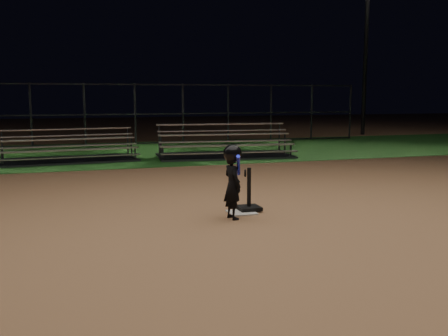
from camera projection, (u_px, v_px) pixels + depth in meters
The scene contains 9 objects.
ground at pixel (242, 213), 8.80m from camera, with size 80.00×80.00×0.00m, color #9B6B46.
grass_strip at pixel (148, 152), 18.24m from camera, with size 60.00×8.00×0.01m, color #1C4D19.
home_plate at pixel (242, 212), 8.80m from camera, with size 0.45×0.45×0.02m, color beige.
batting_tee at pixel (249, 202), 8.95m from camera, with size 0.38×0.38×0.74m.
child_batter at pixel (233, 180), 8.31m from camera, with size 0.42×0.63×1.23m.
bleacher_left at pixel (70, 155), 15.73m from camera, with size 4.13×2.27×0.98m.
bleacher_right at pixel (225, 150), 16.84m from camera, with size 4.54×2.53×1.07m.
backstop_fence at pixel (135, 114), 20.89m from camera, with size 20.08×0.08×2.50m.
light_pole_right at pixel (367, 37), 25.80m from camera, with size 0.90×0.53×8.30m.
Camera 1 is at (-2.89, -8.11, 2.01)m, focal length 41.04 mm.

